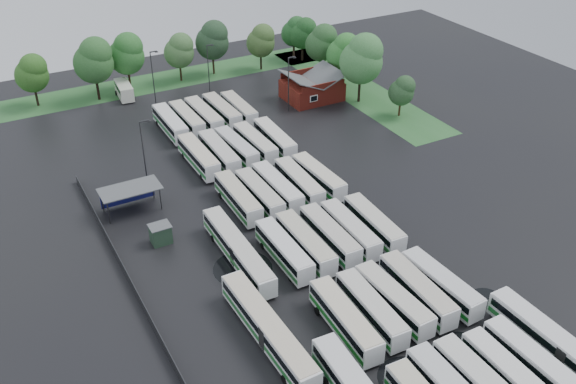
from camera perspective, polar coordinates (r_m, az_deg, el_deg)
ground at (r=80.06m, az=2.89°, el=-5.86°), size 160.00×160.00×0.00m
brick_building at (r=121.84m, az=2.15°, el=9.09°), size 10.07×8.60×5.39m
wash_shed at (r=90.00m, az=-13.92°, el=0.12°), size 8.20×4.20×3.58m
utility_hut at (r=83.40m, az=-11.26°, el=-3.67°), size 2.70×2.20×2.62m
grass_strip_north at (r=133.01m, az=-11.16°, el=9.65°), size 80.00×10.00×0.01m
grass_strip_east at (r=127.63m, az=6.04°, el=9.12°), size 10.00×50.00×0.01m
west_fence at (r=79.12m, az=-14.23°, el=-6.97°), size 0.10×50.00×1.20m
bus_r0c3 at (r=67.03m, az=19.07°, el=-15.22°), size 2.48×11.19×3.11m
bus_r0c4 at (r=69.10m, az=20.88°, el=-13.94°), size 2.56×11.22×3.11m
bus_r1c0 at (r=69.17m, az=5.09°, el=-11.26°), size 3.08×11.81×3.26m
bus_r1c1 at (r=70.81m, az=7.40°, el=-10.28°), size 2.87×11.36×3.14m
bus_r1c2 at (r=72.26m, az=9.34°, el=-9.43°), size 2.81×11.44×3.16m
bus_r1c3 at (r=73.95m, az=11.40°, el=-8.52°), size 2.81×11.70×3.24m
bus_r1c4 at (r=75.39m, az=13.44°, el=-7.95°), size 2.92×11.47×3.17m
bus_r2c0 at (r=78.28m, az=-0.36°, el=-5.22°), size 2.54×11.38×3.16m
bus_r2c1 at (r=79.44m, az=1.54°, el=-4.56°), size 2.67×11.71×3.25m
bus_r2c2 at (r=80.93m, az=3.73°, el=-3.87°), size 2.66×11.59×3.22m
bus_r2c3 at (r=82.17m, az=5.53°, el=-3.36°), size 2.75×11.45×3.17m
bus_r2c4 at (r=83.65m, az=7.63°, el=-2.81°), size 2.90×11.49×3.17m
bus_r3c0 at (r=88.33m, az=-4.46°, el=-0.53°), size 2.70×11.56×3.20m
bus_r3c1 at (r=89.07m, az=-2.55°, el=-0.19°), size 2.41×11.25×3.13m
bus_r3c2 at (r=90.41m, az=-0.97°, el=0.40°), size 2.49×11.57×3.22m
bus_r3c3 at (r=91.62m, az=1.00°, el=0.85°), size 2.84×11.51×3.18m
bus_r3c4 at (r=93.13m, az=2.73°, el=1.36°), size 2.78×11.36×3.14m
bus_r4c0 at (r=99.14m, az=-7.95°, el=3.13°), size 2.52×11.79×3.28m
bus_r4c1 at (r=99.86m, az=-6.14°, el=3.49°), size 2.77×11.84×3.28m
bus_r4c2 at (r=101.34m, az=-4.61°, el=3.97°), size 2.84×11.30×3.12m
bus_r4c3 at (r=102.39m, az=-2.95°, el=4.36°), size 2.62×11.41×3.17m
bus_r4c4 at (r=103.63m, az=-1.18°, el=4.76°), size 2.90×11.60×3.20m
bus_r5c0 at (r=110.42m, az=-10.42°, el=6.02°), size 2.62×11.75×3.26m
bus_r5c1 at (r=111.67m, az=-8.96°, el=6.43°), size 2.47×11.25×3.13m
bus_r5c2 at (r=112.37m, az=-7.48°, el=6.76°), size 2.69×11.74×3.26m
bus_r5c3 at (r=113.68m, az=-5.90°, el=7.16°), size 2.68×11.63×3.22m
bus_r5c4 at (r=114.50m, az=-4.38°, el=7.39°), size 2.52×11.17×3.10m
artic_bus_west_b at (r=78.53m, az=-4.47°, el=-5.19°), size 2.66×16.96×3.14m
artic_bus_west_c at (r=67.86m, az=-1.79°, el=-12.14°), size 2.74×17.54×3.25m
artic_bus_east at (r=71.29m, az=23.07°, el=-12.75°), size 2.74×17.44×3.23m
minibus at (r=126.16m, az=-14.36°, el=8.79°), size 2.97×6.74×2.87m
tree_north_0 at (r=125.85m, az=-21.78°, el=9.82°), size 6.02×6.02×9.96m
tree_north_1 at (r=124.42m, az=-16.85°, el=11.18°), size 7.32×7.32×12.12m
tree_north_2 at (r=127.75m, az=-14.12°, el=11.87°), size 6.85×6.85×11.34m
tree_north_3 at (r=130.35m, az=-9.61°, el=12.32°), size 5.93×5.93×9.82m
tree_north_4 at (r=132.72m, az=-6.70°, el=13.29°), size 6.74×6.74×11.16m
tree_north_5 at (r=134.66m, az=-2.38°, el=13.32°), size 5.84×5.84×9.67m
tree_north_6 at (r=141.33m, az=0.62°, el=14.10°), size 5.52×5.51×9.13m
tree_east_0 at (r=115.43m, az=10.14°, el=8.89°), size 4.56×4.56×7.55m
tree_east_1 at (r=118.96m, az=6.64°, el=11.72°), size 7.90×7.90×13.08m
tree_east_2 at (r=126.39m, az=5.01°, el=12.27°), size 6.42×6.42×10.63m
tree_east_3 at (r=131.61m, az=3.06°, el=13.14°), size 6.41×6.41×10.62m
tree_east_4 at (r=139.71m, az=1.40°, el=13.94°), size 5.70×5.66×9.37m
lamp_post_ne at (r=115.28m, az=0.11°, el=9.91°), size 1.56×0.30×10.12m
lamp_post_nw at (r=92.61m, az=-12.65°, el=3.61°), size 1.67×0.33×10.85m
lamp_post_back_w at (r=120.40m, az=-11.89°, el=10.21°), size 1.56×0.30×10.15m
lamp_post_back_e at (r=124.68m, az=-7.06°, el=11.16°), size 1.43×0.28×9.27m
puddle_0 at (r=66.75m, az=10.54°, el=-15.99°), size 5.91×5.91×0.01m
puddle_1 at (r=71.14m, az=15.17°, el=-13.01°), size 4.05×4.05×0.01m
puddle_2 at (r=78.51m, az=-4.05°, el=-6.79°), size 7.26×7.26×0.01m
puddle_3 at (r=82.33m, az=5.88°, el=-4.80°), size 4.57×4.57×0.01m
puddle_4 at (r=77.57m, az=17.22°, el=-8.99°), size 3.58×3.58×0.01m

